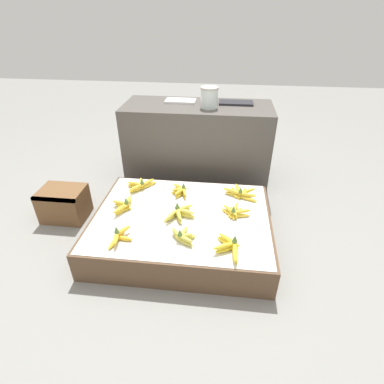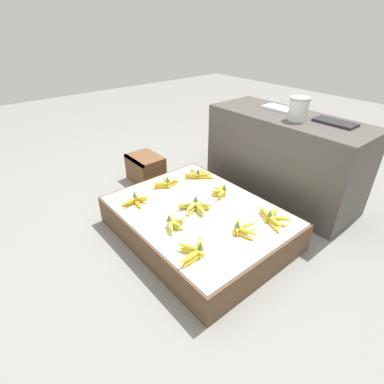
{
  "view_description": "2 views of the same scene",
  "coord_description": "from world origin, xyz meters",
  "px_view_note": "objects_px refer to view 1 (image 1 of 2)",
  "views": [
    {
      "loc": [
        0.26,
        -1.65,
        1.46
      ],
      "look_at": [
        0.06,
        0.13,
        0.33
      ],
      "focal_mm": 28.0,
      "sensor_mm": 36.0,
      "label": 1
    },
    {
      "loc": [
        1.31,
        -1.15,
        1.4
      ],
      "look_at": [
        -0.1,
        0.02,
        0.31
      ],
      "focal_mm": 28.0,
      "sensor_mm": 36.0,
      "label": 2
    }
  ],
  "objects_px": {
    "banana_bunch_back_midright": "(241,193)",
    "foam_tray_white": "(181,101)",
    "banana_bunch_middle_midright": "(235,212)",
    "banana_bunch_front_left": "(119,236)",
    "glass_jar": "(209,97)",
    "banana_bunch_front_midright": "(230,246)",
    "banana_bunch_middle_midleft": "(179,213)",
    "banana_bunch_front_midleft": "(183,236)",
    "banana_bunch_middle_left": "(124,205)",
    "wooden_crate": "(64,203)",
    "banana_bunch_back_left": "(141,185)",
    "banana_bunch_back_midleft": "(181,191)"
  },
  "relations": [
    {
      "from": "banana_bunch_back_midleft",
      "to": "glass_jar",
      "type": "xyz_separation_m",
      "value": [
        0.16,
        0.6,
        0.55
      ]
    },
    {
      "from": "banana_bunch_front_left",
      "to": "banana_bunch_middle_midleft",
      "type": "distance_m",
      "value": 0.44
    },
    {
      "from": "wooden_crate",
      "to": "glass_jar",
      "type": "relative_size",
      "value": 1.99
    },
    {
      "from": "wooden_crate",
      "to": "banana_bunch_front_left",
      "type": "xyz_separation_m",
      "value": [
        0.62,
        -0.46,
        0.12
      ]
    },
    {
      "from": "banana_bunch_back_midright",
      "to": "foam_tray_white",
      "type": "bearing_deg",
      "value": 127.65
    },
    {
      "from": "banana_bunch_back_midright",
      "to": "glass_jar",
      "type": "height_order",
      "value": "glass_jar"
    },
    {
      "from": "banana_bunch_middle_midright",
      "to": "banana_bunch_middle_midleft",
      "type": "bearing_deg",
      "value": -170.66
    },
    {
      "from": "banana_bunch_front_left",
      "to": "banana_bunch_middle_midleft",
      "type": "xyz_separation_m",
      "value": [
        0.34,
        0.28,
        0.0
      ]
    },
    {
      "from": "banana_bunch_front_midleft",
      "to": "banana_bunch_back_left",
      "type": "relative_size",
      "value": 0.73
    },
    {
      "from": "banana_bunch_back_midright",
      "to": "glass_jar",
      "type": "relative_size",
      "value": 1.57
    },
    {
      "from": "banana_bunch_front_midright",
      "to": "glass_jar",
      "type": "height_order",
      "value": "glass_jar"
    },
    {
      "from": "banana_bunch_back_midright",
      "to": "banana_bunch_middle_midright",
      "type": "bearing_deg",
      "value": -101.06
    },
    {
      "from": "foam_tray_white",
      "to": "banana_bunch_front_midleft",
      "type": "bearing_deg",
      "value": -81.36
    },
    {
      "from": "banana_bunch_middle_midleft",
      "to": "banana_bunch_front_midleft",
      "type": "bearing_deg",
      "value": -76.62
    },
    {
      "from": "wooden_crate",
      "to": "banana_bunch_front_midleft",
      "type": "distance_m",
      "value": 1.1
    },
    {
      "from": "banana_bunch_front_left",
      "to": "glass_jar",
      "type": "distance_m",
      "value": 1.37
    },
    {
      "from": "banana_bunch_back_midleft",
      "to": "foam_tray_white",
      "type": "relative_size",
      "value": 0.64
    },
    {
      "from": "banana_bunch_front_left",
      "to": "banana_bunch_back_midright",
      "type": "xyz_separation_m",
      "value": [
        0.76,
        0.59,
        -0.0
      ]
    },
    {
      "from": "wooden_crate",
      "to": "glass_jar",
      "type": "xyz_separation_m",
      "value": [
        1.08,
        0.71,
        0.67
      ]
    },
    {
      "from": "banana_bunch_front_midright",
      "to": "banana_bunch_front_left",
      "type": "bearing_deg",
      "value": 178.5
    },
    {
      "from": "banana_bunch_middle_midleft",
      "to": "banana_bunch_middle_left",
      "type": "bearing_deg",
      "value": 173.52
    },
    {
      "from": "wooden_crate",
      "to": "banana_bunch_back_midleft",
      "type": "bearing_deg",
      "value": 6.38
    },
    {
      "from": "banana_bunch_front_left",
      "to": "glass_jar",
      "type": "bearing_deg",
      "value": 68.33
    },
    {
      "from": "banana_bunch_back_midright",
      "to": "foam_tray_white",
      "type": "xyz_separation_m",
      "value": [
        -0.56,
        0.73,
        0.48
      ]
    },
    {
      "from": "banana_bunch_middle_midright",
      "to": "foam_tray_white",
      "type": "distance_m",
      "value": 1.2
    },
    {
      "from": "banana_bunch_front_left",
      "to": "banana_bunch_front_midright",
      "type": "height_order",
      "value": "banana_bunch_front_midright"
    },
    {
      "from": "banana_bunch_back_midleft",
      "to": "foam_tray_white",
      "type": "xyz_separation_m",
      "value": [
        -0.1,
        0.75,
        0.48
      ]
    },
    {
      "from": "banana_bunch_middle_left",
      "to": "banana_bunch_back_left",
      "type": "xyz_separation_m",
      "value": [
        0.04,
        0.29,
        -0.0
      ]
    },
    {
      "from": "banana_bunch_middle_left",
      "to": "banana_bunch_front_midleft",
      "type": "bearing_deg",
      "value": -31.47
    },
    {
      "from": "banana_bunch_back_midright",
      "to": "banana_bunch_middle_left",
      "type": "bearing_deg",
      "value": -162.4
    },
    {
      "from": "banana_bunch_middle_left",
      "to": "banana_bunch_middle_midright",
      "type": "height_order",
      "value": "banana_bunch_middle_left"
    },
    {
      "from": "banana_bunch_front_midright",
      "to": "banana_bunch_middle_midleft",
      "type": "bearing_deg",
      "value": 139.58
    },
    {
      "from": "banana_bunch_middle_midleft",
      "to": "glass_jar",
      "type": "bearing_deg",
      "value": 81.78
    },
    {
      "from": "banana_bunch_front_midleft",
      "to": "banana_bunch_front_midright",
      "type": "xyz_separation_m",
      "value": [
        0.29,
        -0.06,
        0.0
      ]
    },
    {
      "from": "banana_bunch_front_midright",
      "to": "banana_bunch_middle_midright",
      "type": "xyz_separation_m",
      "value": [
        0.03,
        0.36,
        -0.01
      ]
    },
    {
      "from": "banana_bunch_back_left",
      "to": "banana_bunch_back_midright",
      "type": "distance_m",
      "value": 0.78
    },
    {
      "from": "banana_bunch_front_midright",
      "to": "banana_bunch_back_midright",
      "type": "distance_m",
      "value": 0.61
    },
    {
      "from": "wooden_crate",
      "to": "banana_bunch_front_midright",
      "type": "distance_m",
      "value": 1.39
    },
    {
      "from": "banana_bunch_back_left",
      "to": "foam_tray_white",
      "type": "distance_m",
      "value": 0.87
    },
    {
      "from": "banana_bunch_back_left",
      "to": "banana_bunch_back_midright",
      "type": "bearing_deg",
      "value": -2.14
    },
    {
      "from": "banana_bunch_front_midleft",
      "to": "foam_tray_white",
      "type": "bearing_deg",
      "value": 98.64
    },
    {
      "from": "banana_bunch_back_left",
      "to": "foam_tray_white",
      "type": "xyz_separation_m",
      "value": [
        0.22,
        0.7,
        0.48
      ]
    },
    {
      "from": "banana_bunch_middle_left",
      "to": "banana_bunch_back_midleft",
      "type": "height_order",
      "value": "banana_bunch_middle_left"
    },
    {
      "from": "banana_bunch_middle_midleft",
      "to": "foam_tray_white",
      "type": "relative_size",
      "value": 0.81
    },
    {
      "from": "banana_bunch_front_midright",
      "to": "banana_bunch_back_midleft",
      "type": "height_order",
      "value": "banana_bunch_front_midright"
    },
    {
      "from": "banana_bunch_back_left",
      "to": "banana_bunch_back_midleft",
      "type": "xyz_separation_m",
      "value": [
        0.33,
        -0.05,
        0.0
      ]
    },
    {
      "from": "banana_bunch_middle_midleft",
      "to": "glass_jar",
      "type": "distance_m",
      "value": 1.05
    },
    {
      "from": "banana_bunch_front_midleft",
      "to": "foam_tray_white",
      "type": "distance_m",
      "value": 1.37
    },
    {
      "from": "wooden_crate",
      "to": "banana_bunch_back_left",
      "type": "bearing_deg",
      "value": 14.65
    },
    {
      "from": "glass_jar",
      "to": "banana_bunch_front_midright",
      "type": "bearing_deg",
      "value": -79.55
    }
  ]
}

